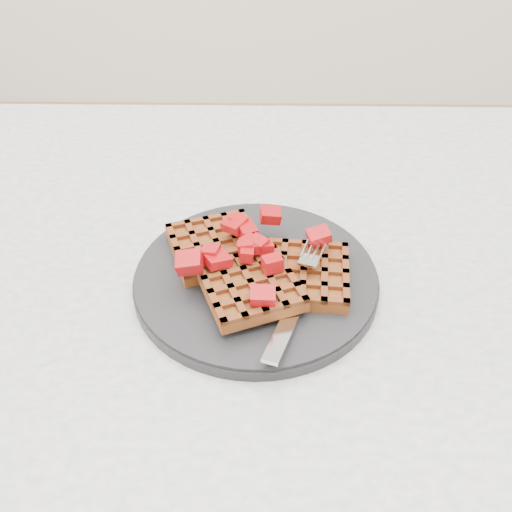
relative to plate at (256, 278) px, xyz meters
name	(u,v)px	position (x,y,z in m)	size (l,w,h in m)	color
table	(373,330)	(0.15, 0.04, -0.12)	(1.20, 0.80, 0.75)	silver
plate	(256,278)	(0.00, 0.00, 0.00)	(0.26, 0.26, 0.02)	black
waffles	(256,267)	(0.00, 0.00, 0.02)	(0.21, 0.19, 0.03)	brown
strawberry_pile	(256,246)	(0.00, 0.00, 0.05)	(0.15, 0.15, 0.02)	#890006
fork	(299,295)	(0.04, -0.04, 0.02)	(0.02, 0.18, 0.02)	silver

